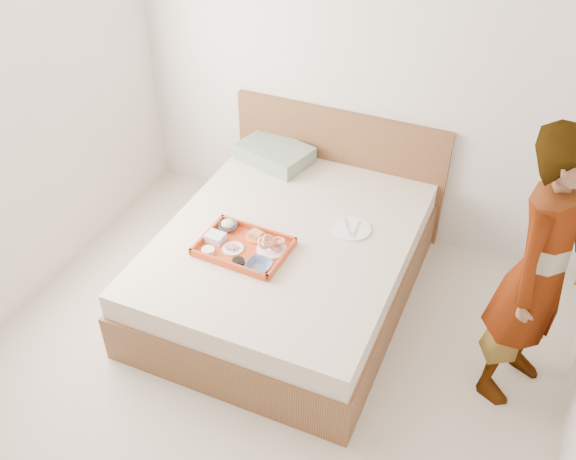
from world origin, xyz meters
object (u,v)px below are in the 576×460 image
(bed, at_px, (287,264))
(person, at_px, (541,273))
(tray, at_px, (244,247))
(dinner_plate, at_px, (352,229))

(bed, bearing_deg, person, -5.71)
(person, bearing_deg, bed, 107.24)
(tray, bearing_deg, bed, 56.84)
(tray, height_order, dinner_plate, tray)
(dinner_plate, bearing_deg, person, -17.45)
(tray, relative_size, person, 0.32)
(bed, height_order, tray, tray)
(dinner_plate, bearing_deg, tray, -139.91)
(bed, bearing_deg, tray, -125.75)
(tray, relative_size, dinner_plate, 2.20)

